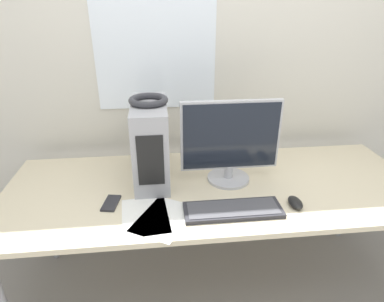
# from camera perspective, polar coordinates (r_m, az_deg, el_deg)

# --- Properties ---
(wall_back) EXTENTS (8.00, 0.07, 2.70)m
(wall_back) POSITION_cam_1_polar(r_m,az_deg,el_deg) (2.05, 1.72, 17.73)
(wall_back) COLOR beige
(wall_back) RESTS_ON ground_plane
(desk) EXTENTS (2.22, 0.84, 0.72)m
(desk) POSITION_cam_1_polar(r_m,az_deg,el_deg) (1.76, 3.93, -7.21)
(desk) COLOR beige
(desk) RESTS_ON ground_plane
(pc_tower) EXTENTS (0.18, 0.44, 0.43)m
(pc_tower) POSITION_cam_1_polar(r_m,az_deg,el_deg) (1.73, -7.32, 1.56)
(pc_tower) COLOR #9E9EA3
(pc_tower) RESTS_ON desk
(headphones) EXTENTS (0.20, 0.20, 0.03)m
(headphones) POSITION_cam_1_polar(r_m,az_deg,el_deg) (1.65, -7.76, 8.95)
(headphones) COLOR #333338
(headphones) RESTS_ON pc_tower
(monitor_main) EXTENTS (0.52, 0.23, 0.45)m
(monitor_main) POSITION_cam_1_polar(r_m,az_deg,el_deg) (1.69, 6.82, 1.66)
(monitor_main) COLOR #B7B7BC
(monitor_main) RESTS_ON desk
(keyboard) EXTENTS (0.46, 0.16, 0.02)m
(keyboard) POSITION_cam_1_polar(r_m,az_deg,el_deg) (1.54, 7.29, -10.32)
(keyboard) COLOR #28282D
(keyboard) RESTS_ON desk
(mouse) EXTENTS (0.06, 0.11, 0.03)m
(mouse) POSITION_cam_1_polar(r_m,az_deg,el_deg) (1.64, 17.88, -8.70)
(mouse) COLOR black
(mouse) RESTS_ON desk
(cell_phone) EXTENTS (0.09, 0.14, 0.01)m
(cell_phone) POSITION_cam_1_polar(r_m,az_deg,el_deg) (1.63, -14.20, -8.96)
(cell_phone) COLOR #232328
(cell_phone) RESTS_ON desk
(paper_sheet_left) EXTENTS (0.24, 0.31, 0.00)m
(paper_sheet_left) POSITION_cam_1_polar(r_m,az_deg,el_deg) (1.52, -8.35, -11.28)
(paper_sheet_left) COLOR white
(paper_sheet_left) RESTS_ON desk
(paper_sheet_front) EXTENTS (0.33, 0.36, 0.00)m
(paper_sheet_front) POSITION_cam_1_polar(r_m,az_deg,el_deg) (1.50, -5.06, -11.80)
(paper_sheet_front) COLOR white
(paper_sheet_front) RESTS_ON desk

